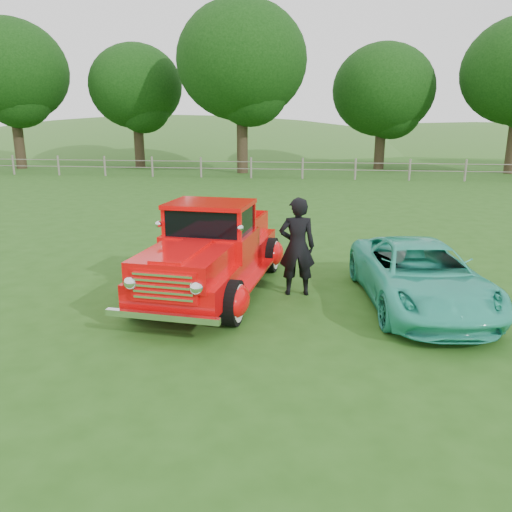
# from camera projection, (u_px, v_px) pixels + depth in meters

# --- Properties ---
(ground) EXTENTS (140.00, 140.00, 0.00)m
(ground) POSITION_uv_depth(u_px,v_px,m) (238.00, 333.00, 7.85)
(ground) COLOR #244F15
(ground) RESTS_ON ground
(distant_hills) EXTENTS (116.00, 60.00, 18.00)m
(distant_hills) POSITION_uv_depth(u_px,v_px,m) (284.00, 182.00, 66.44)
(distant_hills) COLOR #396023
(distant_hills) RESTS_ON ground
(fence_line) EXTENTS (48.00, 0.12, 1.20)m
(fence_line) POSITION_uv_depth(u_px,v_px,m) (302.00, 168.00, 28.73)
(fence_line) COLOR gray
(fence_line) RESTS_ON ground
(tree_far_west) EXTENTS (7.60, 7.60, 9.93)m
(tree_far_west) POSITION_uv_depth(u_px,v_px,m) (10.00, 71.00, 33.63)
(tree_far_west) COLOR black
(tree_far_west) RESTS_ON ground
(tree_mid_west) EXTENTS (6.40, 6.40, 8.46)m
(tree_mid_west) POSITION_uv_depth(u_px,v_px,m) (136.00, 87.00, 34.75)
(tree_mid_west) COLOR black
(tree_mid_west) RESTS_ON ground
(tree_near_west) EXTENTS (8.00, 8.00, 10.42)m
(tree_near_west) POSITION_uv_depth(u_px,v_px,m) (242.00, 61.00, 30.51)
(tree_near_west) COLOR black
(tree_near_west) RESTS_ON ground
(tree_near_east) EXTENTS (6.80, 6.80, 8.33)m
(tree_near_east) POSITION_uv_depth(u_px,v_px,m) (383.00, 90.00, 33.56)
(tree_near_east) COLOR black
(tree_near_east) RESTS_ON ground
(red_pickup) EXTENTS (2.57, 5.13, 1.78)m
(red_pickup) POSITION_uv_depth(u_px,v_px,m) (212.00, 252.00, 9.60)
(red_pickup) COLOR black
(red_pickup) RESTS_ON ground
(teal_sedan) EXTENTS (2.41, 4.31, 1.14)m
(teal_sedan) POSITION_uv_depth(u_px,v_px,m) (420.00, 275.00, 8.91)
(teal_sedan) COLOR #2EB89A
(teal_sedan) RESTS_ON ground
(man) EXTENTS (0.74, 0.54, 1.89)m
(man) POSITION_uv_depth(u_px,v_px,m) (297.00, 247.00, 9.41)
(man) COLOR black
(man) RESTS_ON ground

